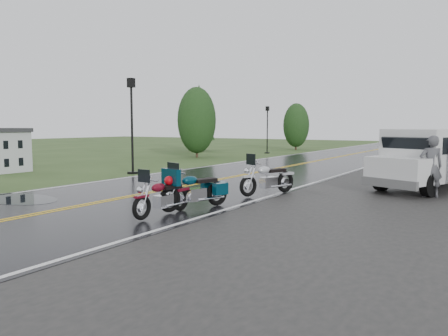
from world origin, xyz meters
name	(u,v)px	position (x,y,z in m)	size (l,w,h in m)	color
ground	(113,201)	(0.00, 0.00, 0.00)	(120.00, 120.00, 0.00)	#2D471E
road	(262,172)	(0.00, 10.00, 0.02)	(8.00, 100.00, 0.04)	black
motorcycle_red	(142,198)	(2.88, -1.79, 0.60)	(0.74, 2.03, 1.20)	#5B0A18
motorcycle_teal	(170,190)	(2.84, -0.70, 0.65)	(0.80, 2.21, 1.31)	#052D3C
motorcycle_silver	(248,178)	(3.33, 2.59, 0.67)	(0.83, 2.28, 1.35)	#ACAEB4
van_white	(382,160)	(6.57, 6.43, 1.12)	(2.14, 5.71, 2.24)	silver
person_at_van	(431,167)	(8.20, 5.81, 0.99)	(0.72, 0.47, 1.98)	#46474B
lamp_post_near_left	(132,126)	(-4.86, 5.86, 2.30)	(0.40, 0.40, 4.61)	black
lamp_post_far_left	(267,130)	(-6.50, 23.39, 1.99)	(0.34, 0.34, 3.97)	black
tree_left_mid	(197,127)	(-8.71, 16.43, 2.19)	(2.80, 2.80, 4.38)	#1E3D19
tree_left_far	(296,130)	(-6.61, 29.71, 1.91)	(2.48, 2.48, 3.82)	#1E3D19
pine_left_far	(199,119)	(-13.12, 22.88, 2.94)	(2.82, 2.82, 5.88)	#1E3D19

